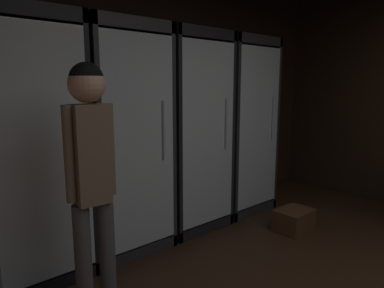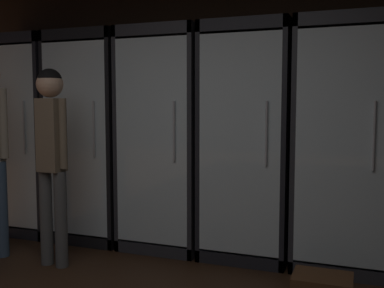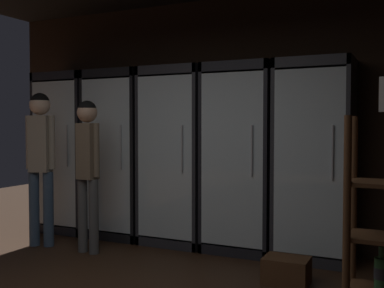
{
  "view_description": "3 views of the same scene",
  "coord_description": "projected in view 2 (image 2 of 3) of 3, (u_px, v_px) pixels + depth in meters",
  "views": [
    {
      "loc": [
        -2.0,
        0.06,
        1.48
      ],
      "look_at": [
        0.22,
        2.61,
        0.89
      ],
      "focal_mm": 32.07,
      "sensor_mm": 36.0,
      "label": 1
    },
    {
      "loc": [
        1.18,
        -1.1,
        1.34
      ],
      "look_at": [
        -0.22,
        2.63,
        0.98
      ],
      "focal_mm": 42.73,
      "sensor_mm": 36.0,
      "label": 2
    },
    {
      "loc": [
        1.93,
        -2.02,
        1.36
      ],
      "look_at": [
        -0.13,
        2.31,
        1.16
      ],
      "focal_mm": 43.75,
      "sensor_mm": 36.0,
      "label": 3
    }
  ],
  "objects": [
    {
      "name": "cooler_right",
      "position": [
        249.0,
        145.0,
        3.93
      ],
      "size": [
        0.74,
        0.6,
        2.0
      ],
      "color": "black",
      "rests_on": "ground"
    },
    {
      "name": "cooler_left",
      "position": [
        94.0,
        140.0,
        4.47
      ],
      "size": [
        0.74,
        0.6,
        2.0
      ],
      "color": "black",
      "rests_on": "ground"
    },
    {
      "name": "cooler_far_left",
      "position": [
        30.0,
        137.0,
        4.74
      ],
      "size": [
        0.74,
        0.6,
        2.0
      ],
      "color": "black",
      "rests_on": "ground"
    },
    {
      "name": "cooler_center",
      "position": [
        166.0,
        141.0,
        4.2
      ],
      "size": [
        0.74,
        0.6,
        2.0
      ],
      "color": "#2B2B30",
      "rests_on": "ground"
    },
    {
      "name": "shopper_far",
      "position": [
        51.0,
        144.0,
        3.67
      ],
      "size": [
        0.3,
        0.21,
        1.61
      ],
      "color": "#4C4C4C",
      "rests_on": "ground"
    },
    {
      "name": "wall_back",
      "position": [
        229.0,
        96.0,
        4.26
      ],
      "size": [
        6.0,
        0.06,
        2.8
      ],
      "primitive_type": "cube",
      "color": "black",
      "rests_on": "ground"
    },
    {
      "name": "cooler_far_right",
      "position": [
        343.0,
        148.0,
        3.66
      ],
      "size": [
        0.74,
        0.6,
        2.0
      ],
      "color": "#2B2B30",
      "rests_on": "ground"
    }
  ]
}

